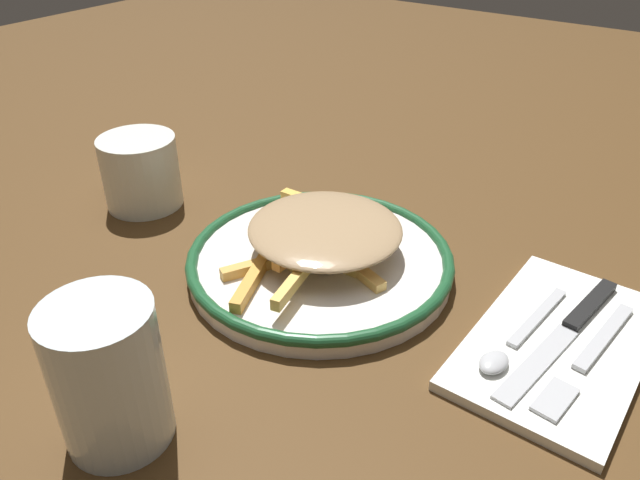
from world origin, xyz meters
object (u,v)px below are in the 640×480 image
Objects in this scene: fork at (588,357)px; knife at (571,326)px; napkin at (559,343)px; spoon at (512,343)px; fries_heap at (320,232)px; coffee_mug at (140,172)px; plate at (320,260)px; water_glass at (108,375)px.

knife reaches higher than fork.
napkin is 1.51× the size of spoon.
spoon is at bearing 21.11° from fork.
fries_heap is 0.25m from knife.
knife is at bearing -171.88° from fries_heap.
knife is (0.02, -0.03, 0.00)m from fork.
knife is at bearing -174.71° from coffee_mug.
plate is 1.21× the size of napkin.
fork is 0.39m from water_glass.
fork is at bearing -177.61° from plate.
spoon is (0.03, 0.03, 0.01)m from napkin.
coffee_mug is (0.51, 0.05, 0.03)m from knife.
fork is at bearing -178.97° from fries_heap.
plate is 0.27m from water_glass.
fries_heap is 1.36× the size of fork.
knife is 1.37× the size of spoon.
fries_heap is 1.05× the size of napkin.
spoon reaches higher than fork.
knife is 1.78× the size of water_glass.
knife is 1.74× the size of coffee_mug.
water_glass is at bearing 49.50° from napkin.
knife is (-0.25, -0.04, 0.00)m from plate.
water_glass is 0.37m from coffee_mug.
coffee_mug is at bearing 3.22° from napkin.
water_glass is at bearing 90.81° from fries_heap.
fries_heap is 1.99× the size of coffee_mug.
fries_heap is at bearing 3.94° from napkin.
spoon is 1.27× the size of coffee_mug.
coffee_mug is at bearing -0.73° from spoon.
plate is at bearing -178.87° from coffee_mug.
coffee_mug reaches higher than fork.
plate is at bearing 124.89° from fries_heap.
napkin is at bearing -176.78° from coffee_mug.
fries_heap is 0.22m from spoon.
fork is (-0.03, 0.01, 0.01)m from napkin.
napkin is 0.38m from water_glass.
fries_heap is at bearing -4.67° from spoon.
water_glass is at bearing 45.33° from fork.
water_glass is at bearing 50.96° from knife.
fries_heap is at bearing -177.46° from coffee_mug.
coffee_mug is at bearing 5.29° from knife.
fork is (-0.27, -0.00, -0.03)m from fries_heap.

